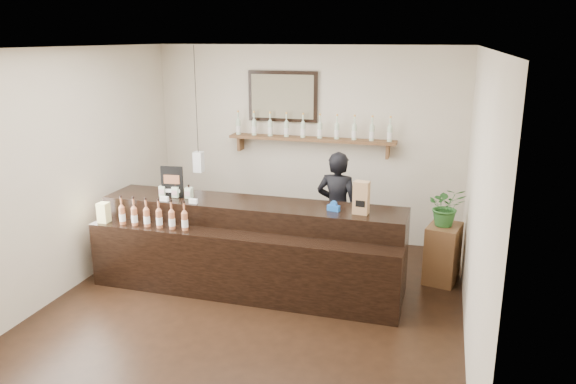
% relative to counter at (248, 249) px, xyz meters
% --- Properties ---
extents(ground, '(5.00, 5.00, 0.00)m').
position_rel_counter_xyz_m(ground, '(0.23, -0.57, -0.48)').
color(ground, black).
rests_on(ground, ground).
extents(room_shell, '(5.00, 5.00, 5.00)m').
position_rel_counter_xyz_m(room_shell, '(0.23, -0.57, 1.23)').
color(room_shell, beige).
rests_on(room_shell, ground).
extents(back_wall_decor, '(2.66, 0.96, 1.69)m').
position_rel_counter_xyz_m(back_wall_decor, '(0.07, 1.81, 1.28)').
color(back_wall_decor, brown).
rests_on(back_wall_decor, ground).
extents(counter, '(3.65, 1.03, 1.19)m').
position_rel_counter_xyz_m(counter, '(0.00, 0.00, 0.00)').
color(counter, black).
rests_on(counter, ground).
extents(promo_sign, '(0.28, 0.05, 0.38)m').
position_rel_counter_xyz_m(promo_sign, '(-0.99, 0.08, 0.73)').
color(promo_sign, black).
rests_on(promo_sign, counter).
extents(paper_bag, '(0.18, 0.14, 0.37)m').
position_rel_counter_xyz_m(paper_bag, '(1.31, 0.04, 0.72)').
color(paper_bag, '#996E4A').
rests_on(paper_bag, counter).
extents(tape_dispenser, '(0.15, 0.09, 0.12)m').
position_rel_counter_xyz_m(tape_dispenser, '(1.00, 0.05, 0.59)').
color(tape_dispenser, '#1853AD').
rests_on(tape_dispenser, counter).
extents(side_cabinet, '(0.46, 0.56, 0.72)m').
position_rel_counter_xyz_m(side_cabinet, '(2.23, 0.78, -0.12)').
color(side_cabinet, brown).
rests_on(side_cabinet, ground).
extents(potted_plant, '(0.50, 0.45, 0.48)m').
position_rel_counter_xyz_m(potted_plant, '(2.23, 0.78, 0.48)').
color(potted_plant, '#2B6528').
rests_on(potted_plant, side_cabinet).
extents(shopkeeper, '(0.66, 0.47, 1.71)m').
position_rel_counter_xyz_m(shopkeeper, '(0.87, 0.98, 0.38)').
color(shopkeeper, black).
rests_on(shopkeeper, ground).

